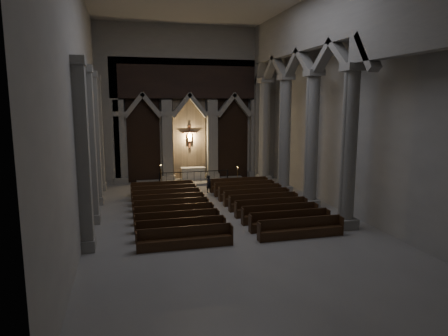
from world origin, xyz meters
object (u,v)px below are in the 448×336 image
candle_stand_right (237,178)px  pews (219,207)px  altar_rail (194,176)px  candle_stand_left (161,180)px  worshipper (209,184)px  altar (193,173)px

candle_stand_right → pews: (-3.41, -7.95, -0.04)m
altar_rail → candle_stand_left: bearing=-179.4°
altar_rail → worshipper: 3.01m
pews → candle_stand_right: bearing=66.8°
altar_rail → worshipper: worshipper is taller
altar → candle_stand_left: (-2.64, -1.29, -0.20)m
candle_stand_left → pews: candle_stand_left is taller
altar → candle_stand_right: size_ratio=1.54×
candle_stand_left → altar_rail: bearing=0.6°
altar_rail → candle_stand_right: (3.41, -0.09, -0.36)m
candle_stand_right → altar_rail: bearing=178.5°
candle_stand_left → pews: size_ratio=0.15×
candle_stand_right → altar: bearing=157.6°
worshipper → candle_stand_left: bearing=112.2°
altar_rail → candle_stand_right: 3.43m
candle_stand_left → pews: (2.50, -8.01, -0.14)m
candle_stand_left → candle_stand_right: 5.92m
altar → candle_stand_left: 2.94m
candle_stand_left → candle_stand_right: (5.92, -0.06, -0.10)m
candle_stand_left → worshipper: (3.03, -2.94, 0.16)m
pews → candle_stand_left: bearing=107.3°
altar → candle_stand_right: candle_stand_right is taller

